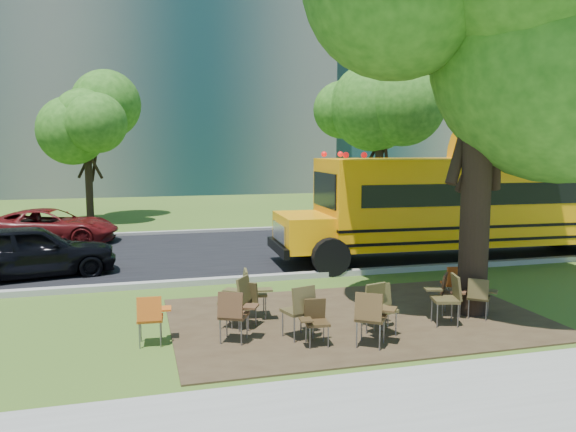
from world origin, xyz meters
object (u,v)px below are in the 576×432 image
object	(u,v)px
school_bus	(498,201)
chair_3	(315,318)
chair_0	(151,314)
chair_11	(378,300)
chair_5	(378,304)
chair_9	(244,300)
black_car	(31,251)
chair_4	(372,313)
bg_car_red	(51,226)
chair_1	(234,311)
chair_2	(301,306)
chair_8	(237,296)
chair_13	(455,280)
chair_6	(448,294)
chair_12	(450,290)
chair_7	(480,294)
chair_10	(252,289)
main_tree	(483,9)

from	to	relation	value
school_bus	chair_3	world-z (taller)	school_bus
chair_0	chair_11	size ratio (longest dim) A/B	1.01
chair_5	chair_9	bearing A→B (deg)	-41.48
black_car	chair_4	bearing A→B (deg)	-149.74
chair_0	bg_car_red	world-z (taller)	bg_car_red
chair_1	chair_2	bearing A→B (deg)	21.52
chair_8	chair_13	bearing A→B (deg)	-49.40
chair_3	chair_13	distance (m)	3.95
chair_3	chair_6	size ratio (longest dim) A/B	0.81
chair_9	chair_12	world-z (taller)	chair_9
chair_12	chair_13	world-z (taller)	chair_12
chair_12	chair_6	bearing A→B (deg)	4.01
chair_1	chair_9	size ratio (longest dim) A/B	1.10
chair_5	chair_6	world-z (taller)	chair_6
chair_9	chair_5	bearing A→B (deg)	-169.35
school_bus	chair_4	distance (m)	9.07
chair_6	chair_1	bearing A→B (deg)	103.68
chair_2	chair_12	size ratio (longest dim) A/B	1.16
chair_3	chair_9	size ratio (longest dim) A/B	0.94
chair_2	chair_6	distance (m)	2.82
chair_5	chair_7	xyz separation A→B (m)	(2.25, 0.34, -0.06)
chair_5	chair_10	xyz separation A→B (m)	(-1.92, 1.53, 0.03)
chair_3	chair_7	xyz separation A→B (m)	(3.46, 0.53, 0.02)
chair_8	main_tree	bearing A→B (deg)	-58.60
chair_12	black_car	xyz separation A→B (m)	(-8.40, 5.61, 0.18)
chair_1	bg_car_red	size ratio (longest dim) A/B	0.21
chair_11	chair_7	bearing A→B (deg)	-19.71
chair_6	chair_0	bearing A→B (deg)	100.69
chair_7	chair_9	bearing A→B (deg)	-148.76
chair_4	school_bus	bearing A→B (deg)	77.02
main_tree	chair_10	distance (m)	6.77
chair_11	black_car	xyz separation A→B (m)	(-6.74, 5.95, 0.16)
chair_7	chair_10	world-z (taller)	chair_10
chair_4	chair_6	world-z (taller)	chair_6
chair_8	chair_13	distance (m)	4.69
chair_6	bg_car_red	world-z (taller)	bg_car_red
chair_2	black_car	bearing A→B (deg)	113.65
chair_4	chair_5	size ratio (longest dim) A/B	1.05
chair_6	chair_12	xyz separation A→B (m)	(0.36, 0.51, -0.08)
chair_0	chair_9	size ratio (longest dim) A/B	1.03
chair_8	bg_car_red	xyz separation A→B (m)	(-4.52, 10.50, 0.01)
main_tree	chair_2	size ratio (longest dim) A/B	9.74
chair_7	chair_3	bearing A→B (deg)	-131.11
chair_1	chair_3	world-z (taller)	chair_1
chair_1	chair_7	xyz separation A→B (m)	(4.73, 0.09, -0.07)
chair_12	chair_13	distance (m)	0.93
chair_4	black_car	distance (m)	9.26
chair_1	chair_8	distance (m)	0.80
chair_0	chair_7	size ratio (longest dim) A/B	1.06
chair_10	main_tree	bearing A→B (deg)	85.80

